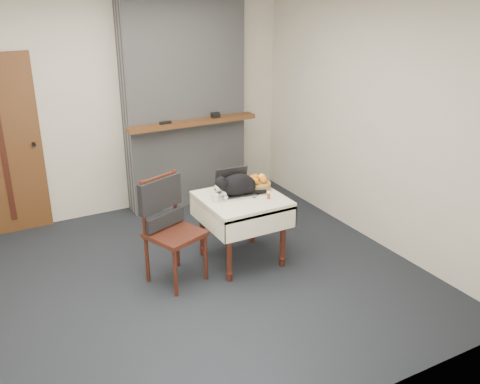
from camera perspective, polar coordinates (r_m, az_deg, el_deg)
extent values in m
plane|color=black|center=(5.19, -6.52, -9.66)|extent=(4.50, 4.50, 0.00)
cube|color=beige|center=(6.50, -13.88, 8.73)|extent=(4.50, 0.02, 2.60)
cube|color=beige|center=(5.82, 13.96, 7.26)|extent=(0.02, 4.00, 2.60)
cube|color=brown|center=(6.36, -24.03, 4.39)|extent=(0.82, 0.05, 2.00)
cube|color=#3E1A11|center=(6.33, -24.00, 4.32)|extent=(0.06, 0.01, 1.70)
cylinder|color=black|center=(6.34, -21.13, 4.78)|extent=(0.04, 0.06, 0.04)
cube|color=gray|center=(6.64, -5.94, 9.51)|extent=(1.50, 0.30, 2.60)
cube|color=brown|center=(6.47, -5.04, 7.40)|extent=(1.62, 0.18, 0.05)
cube|color=black|center=(6.33, -7.96, 7.33)|extent=(0.14, 0.04, 0.03)
cube|color=black|center=(6.58, -2.64, 8.19)|extent=(0.10, 0.07, 0.06)
cylinder|color=#3E1A11|center=(5.05, -1.17, -6.29)|extent=(0.06, 0.06, 0.64)
sphere|color=#3E1A11|center=(5.16, -1.15, -8.65)|extent=(0.07, 0.07, 0.07)
cylinder|color=#3E1A11|center=(5.32, 4.59, -4.82)|extent=(0.06, 0.06, 0.64)
sphere|color=#3E1A11|center=(5.43, 4.52, -7.09)|extent=(0.07, 0.07, 0.07)
cylinder|color=#3E1A11|center=(5.53, -4.05, -3.72)|extent=(0.06, 0.06, 0.64)
sphere|color=#3E1A11|center=(5.64, -3.99, -5.92)|extent=(0.07, 0.07, 0.07)
cylinder|color=#3E1A11|center=(5.78, 1.35, -2.50)|extent=(0.06, 0.06, 0.64)
sphere|color=#3E1A11|center=(5.88, 1.33, -4.64)|extent=(0.07, 0.07, 0.07)
cube|color=beige|center=(5.26, 0.19, -0.84)|extent=(0.78, 0.78, 0.06)
cube|color=beige|center=(5.00, 2.31, -3.49)|extent=(0.78, 0.01, 0.22)
cube|color=beige|center=(5.62, -1.71, -0.56)|extent=(0.78, 0.01, 0.22)
cube|color=beige|center=(5.15, -3.58, -2.76)|extent=(0.01, 0.78, 0.22)
cube|color=beige|center=(5.49, 3.71, -1.16)|extent=(0.01, 0.78, 0.22)
cube|color=#B7B7BC|center=(5.29, -0.39, -0.27)|extent=(0.36, 0.27, 0.02)
cube|color=black|center=(5.28, -0.39, -0.15)|extent=(0.30, 0.19, 0.00)
cube|color=black|center=(5.36, -0.98, 1.50)|extent=(0.34, 0.10, 0.23)
cube|color=#A0BAE9|center=(5.36, -0.97, 1.49)|extent=(0.32, 0.08, 0.21)
ellipsoid|color=black|center=(5.25, -0.30, 0.76)|extent=(0.36, 0.21, 0.22)
ellipsoid|color=black|center=(5.31, 0.70, 0.75)|extent=(0.19, 0.21, 0.18)
sphere|color=black|center=(5.15, -2.00, 0.96)|extent=(0.13, 0.13, 0.13)
ellipsoid|color=white|center=(5.14, -2.41, 0.54)|extent=(0.06, 0.07, 0.06)
ellipsoid|color=white|center=(5.20, -1.67, 0.03)|extent=(0.06, 0.08, 0.09)
cone|color=black|center=(5.10, -1.70, 1.53)|extent=(0.04, 0.05, 0.05)
cone|color=black|center=(5.16, -2.10, 1.77)|extent=(0.04, 0.05, 0.05)
cylinder|color=black|center=(5.31, 1.81, 0.00)|extent=(0.19, 0.10, 0.04)
sphere|color=white|center=(5.18, -1.49, -0.62)|extent=(0.04, 0.04, 0.04)
sphere|color=white|center=(5.25, -1.94, -0.32)|extent=(0.04, 0.04, 0.04)
cylinder|color=silver|center=(5.13, -2.64, -0.64)|extent=(0.07, 0.07, 0.08)
cylinder|color=#A73814|center=(5.21, 3.07, -0.42)|extent=(0.03, 0.03, 0.06)
cylinder|color=silver|center=(5.19, 3.08, -0.03)|extent=(0.04, 0.04, 0.01)
cylinder|color=#A78743|center=(5.44, 1.93, 0.67)|extent=(0.26, 0.26, 0.07)
sphere|color=orange|center=(5.37, 1.64, 1.19)|extent=(0.08, 0.08, 0.08)
sphere|color=orange|center=(5.41, 2.54, 1.32)|extent=(0.08, 0.08, 0.08)
sphere|color=orange|center=(5.46, 1.67, 1.55)|extent=(0.08, 0.08, 0.08)
sphere|color=yellow|center=(5.47, 2.34, 1.59)|extent=(0.08, 0.08, 0.08)
sphere|color=orange|center=(5.43, 1.35, 1.44)|extent=(0.08, 0.08, 0.08)
cube|color=black|center=(5.37, 1.72, 0.01)|extent=(0.14, 0.07, 0.01)
cube|color=#3E1A11|center=(5.02, -6.93, -4.51)|extent=(0.59, 0.59, 0.04)
cylinder|color=#3E1A11|center=(4.89, -6.91, -8.48)|extent=(0.04, 0.04, 0.49)
cylinder|color=#3E1A11|center=(5.12, -3.71, -6.86)|extent=(0.04, 0.04, 0.49)
cylinder|color=#3E1A11|center=(5.15, -9.89, -7.00)|extent=(0.04, 0.04, 0.49)
cylinder|color=#3E1A11|center=(5.37, -6.71, -5.54)|extent=(0.04, 0.04, 0.49)
cylinder|color=#3E1A11|center=(4.93, -10.26, -1.76)|extent=(0.04, 0.04, 0.54)
cylinder|color=#3E1A11|center=(5.16, -6.96, -0.47)|extent=(0.04, 0.04, 0.54)
cube|color=#3E1A11|center=(5.00, -8.64, 0.04)|extent=(0.38, 0.17, 0.30)
cube|color=black|center=(5.00, -8.54, -0.22)|extent=(0.47, 0.23, 0.30)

